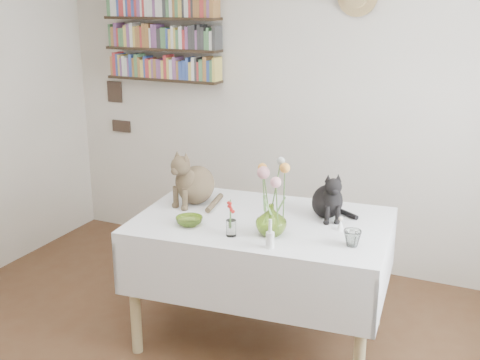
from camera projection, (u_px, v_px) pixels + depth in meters
The scene contains 13 objects.
room at pixel (122, 188), 2.63m from camera, with size 4.08×4.58×2.58m.
dining_table at pixel (262, 250), 3.60m from camera, with size 1.56×1.09×0.79m.
tabby_cat at pixel (196, 175), 3.78m from camera, with size 0.24×0.31×0.37m, color brown, non-canonical shape.
black_cat at pixel (328, 193), 3.55m from camera, with size 0.20×0.25×0.30m, color black, non-canonical shape.
flower_vase at pixel (271, 220), 3.29m from camera, with size 0.17×0.17×0.18m, color #A7CA4E.
green_bowl at pixel (189, 221), 3.45m from camera, with size 0.16×0.16×0.05m, color #A7CA4E.
drinking_glass at pixel (352, 238), 3.16m from camera, with size 0.10×0.10×0.09m, color white.
candlestick at pixel (270, 239), 3.13m from camera, with size 0.04×0.04×0.16m.
berry_jar at pixel (231, 218), 3.28m from camera, with size 0.06×0.06×0.23m.
porcelain_figurine at pixel (341, 224), 3.38m from camera, with size 0.04×0.04×0.08m.
flower_bouquet at pixel (273, 175), 3.23m from camera, with size 0.17×0.12×0.39m.
bookshelf_unit at pixel (162, 23), 4.77m from camera, with size 1.00×0.16×0.91m.
wall_art_plaques at pixel (118, 106), 5.25m from camera, with size 0.21×0.02×0.44m.
Camera 1 is at (1.51, -2.06, 2.06)m, focal length 45.00 mm.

